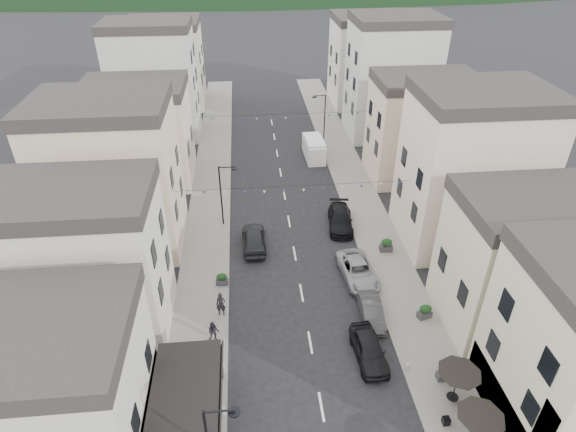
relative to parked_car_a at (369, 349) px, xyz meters
name	(u,v)px	position (x,y,z in m)	size (l,w,h in m)	color
sidewalk_left	(211,193)	(-11.09, 22.63, -0.70)	(4.00, 76.00, 0.12)	slate
sidewalk_right	(354,186)	(3.91, 22.63, -0.70)	(4.00, 76.00, 0.12)	slate
boutique_building	(20,399)	(-19.09, -4.37, 3.24)	(12.00, 8.00, 8.00)	beige
boutique_awning	(189,397)	(-10.83, -4.37, 2.35)	(3.77, 7.50, 3.28)	black
buildings_row_left	(141,119)	(-18.09, 28.38, 5.36)	(10.20, 54.16, 14.00)	beige
buildings_row_right	(414,112)	(10.91, 27.22, 5.56)	(10.20, 54.16, 14.50)	beige
cafe_terrace	(480,420)	(4.11, -6.57, 1.59)	(2.50, 8.10, 2.53)	black
streetlamp_left_far	(224,190)	(-9.41, 16.63, 2.94)	(1.70, 0.56, 6.00)	black
streetlamp_right_far	(323,113)	(2.23, 34.63, 2.94)	(1.70, 0.56, 6.00)	black
bollards	(323,410)	(-3.59, -3.87, -0.34)	(11.66, 10.26, 0.60)	gray
bunting_near	(294,190)	(-3.59, 12.63, 4.89)	(19.00, 0.28, 0.62)	black
bunting_far	(279,117)	(-3.59, 28.63, 4.89)	(19.00, 0.28, 0.62)	black
parked_car_a	(369,349)	(0.00, 0.00, 0.00)	(1.80, 4.48, 1.53)	black
parked_car_b	(371,311)	(1.01, 3.48, -0.10)	(1.41, 4.04, 1.33)	#333335
parked_car_c	(358,271)	(1.01, 7.97, -0.03)	(2.44, 5.29, 1.47)	gray
parked_car_d	(340,219)	(1.01, 15.39, -0.01)	(2.12, 5.21, 1.51)	black
parked_car_e	(254,239)	(-6.96, 12.93, 0.07)	(1.97, 4.89, 1.67)	black
delivery_van	(314,148)	(0.62, 30.05, 0.44)	(2.17, 5.19, 2.46)	white
pedestrian_a	(221,304)	(-9.57, 4.77, 0.30)	(0.69, 0.45, 1.90)	black
pedestrian_b	(214,332)	(-10.01, 2.33, 0.14)	(0.76, 0.60, 1.57)	black
planter_la	(192,373)	(-11.20, -0.77, -0.09)	(1.14, 0.82, 1.15)	#2A2B2D
planter_lb	(222,279)	(-9.61, 8.08, -0.14)	(0.95, 0.56, 1.03)	#2F2F31
planter_ra	(445,373)	(4.24, -2.16, -0.13)	(0.96, 0.54, 1.06)	#313234
planter_rb	(425,311)	(4.79, 3.13, -0.10)	(1.11, 0.80, 1.12)	#323235
planter_rc	(386,245)	(4.16, 11.15, -0.06)	(1.11, 0.67, 1.20)	#333235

